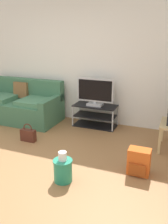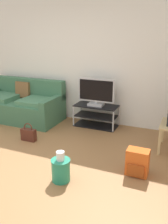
# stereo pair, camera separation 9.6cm
# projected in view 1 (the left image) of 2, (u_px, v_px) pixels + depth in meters

# --- Properties ---
(ground_plane) EXTENTS (9.00, 9.80, 0.02)m
(ground_plane) POSITION_uv_depth(u_px,v_px,m) (8.00, 169.00, 3.61)
(ground_plane) COLOR olive
(wall_back) EXTENTS (9.00, 0.10, 2.70)m
(wall_back) POSITION_uv_depth(u_px,v_px,m) (75.00, 60.00, 5.35)
(wall_back) COLOR silver
(wall_back) RESTS_ON ground_plane
(couch) EXTENTS (1.83, 0.92, 0.89)m
(couch) POSITION_uv_depth(u_px,v_px,m) (21.00, 105.00, 5.57)
(couch) COLOR #3D6B4C
(couch) RESTS_ON ground_plane
(tv_stand) EXTENTS (0.91, 0.43, 0.46)m
(tv_stand) POSITION_uv_depth(u_px,v_px,m) (95.00, 116.00, 5.20)
(tv_stand) COLOR black
(tv_stand) RESTS_ON ground_plane
(flat_tv) EXTENTS (0.78, 0.22, 0.57)m
(flat_tv) POSITION_uv_depth(u_px,v_px,m) (95.00, 92.00, 5.02)
(flat_tv) COLOR #B2B2B7
(flat_tv) RESTS_ON tv_stand
(backpack) EXTENTS (0.31, 0.27, 0.38)m
(backpack) POSITION_uv_depth(u_px,v_px,m) (139.00, 162.00, 3.43)
(backpack) COLOR #CC561E
(backpack) RESTS_ON ground_plane
(handbag) EXTENTS (0.29, 0.11, 0.34)m
(handbag) POSITION_uv_depth(u_px,v_px,m) (28.00, 135.00, 4.49)
(handbag) COLOR #4C2319
(handbag) RESTS_ON ground_plane
(cleaning_bucket) EXTENTS (0.26, 0.26, 0.43)m
(cleaning_bucket) POSITION_uv_depth(u_px,v_px,m) (63.00, 169.00, 3.27)
(cleaning_bucket) COLOR #238466
(cleaning_bucket) RESTS_ON ground_plane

